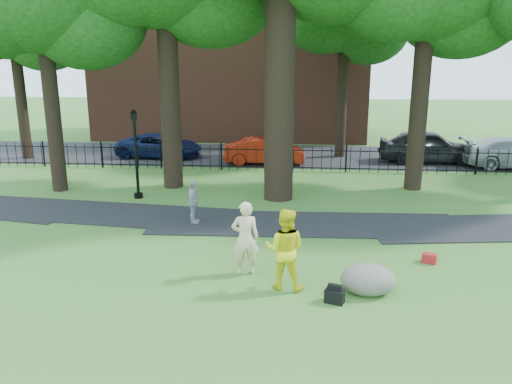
# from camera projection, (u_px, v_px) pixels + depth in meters

# --- Properties ---
(ground) EXTENTS (120.00, 120.00, 0.00)m
(ground) POSITION_uv_depth(u_px,v_px,m) (266.00, 272.00, 12.56)
(ground) COLOR #386C25
(ground) RESTS_ON ground
(footpath) EXTENTS (36.07, 3.85, 0.03)m
(footpath) POSITION_uv_depth(u_px,v_px,m) (305.00, 224.00, 16.23)
(footpath) COLOR black
(footpath) RESTS_ON ground
(street) EXTENTS (80.00, 7.00, 0.02)m
(street) POSITION_uv_depth(u_px,v_px,m) (285.00, 156.00, 27.97)
(street) COLOR black
(street) RESTS_ON ground
(iron_fence) EXTENTS (44.00, 0.04, 1.20)m
(iron_fence) POSITION_uv_depth(u_px,v_px,m) (283.00, 159.00, 23.96)
(iron_fence) COLOR black
(iron_fence) RESTS_ON ground
(brick_building) EXTENTS (18.00, 8.00, 12.00)m
(brick_building) POSITION_uv_depth(u_px,v_px,m) (233.00, 48.00, 34.48)
(brick_building) COLOR brown
(brick_building) RESTS_ON ground
(woman) EXTENTS (0.74, 0.55, 1.87)m
(woman) POSITION_uv_depth(u_px,v_px,m) (245.00, 238.00, 12.27)
(woman) COLOR beige
(woman) RESTS_ON ground
(man) EXTENTS (1.04, 0.87, 1.93)m
(man) POSITION_uv_depth(u_px,v_px,m) (285.00, 249.00, 11.46)
(man) COLOR yellow
(man) RESTS_ON ground
(pedestrian) EXTENTS (0.38, 0.86, 1.45)m
(pedestrian) POSITION_uv_depth(u_px,v_px,m) (193.00, 202.00, 16.16)
(pedestrian) COLOR #9E9EA2
(pedestrian) RESTS_ON ground
(boulder) EXTENTS (1.39, 1.13, 0.73)m
(boulder) POSITION_uv_depth(u_px,v_px,m) (368.00, 277.00, 11.39)
(boulder) COLOR gray
(boulder) RESTS_ON ground
(lamppost) EXTENTS (0.34, 0.34, 3.42)m
(lamppost) POSITION_uv_depth(u_px,v_px,m) (136.00, 155.00, 18.96)
(lamppost) COLOR black
(lamppost) RESTS_ON ground
(backpack) EXTENTS (0.47, 0.38, 0.31)m
(backpack) POSITION_uv_depth(u_px,v_px,m) (335.00, 296.00, 10.94)
(backpack) COLOR black
(backpack) RESTS_ON ground
(red_bag) EXTENTS (0.42, 0.35, 0.25)m
(red_bag) POSITION_uv_depth(u_px,v_px,m) (429.00, 258.00, 13.11)
(red_bag) COLOR maroon
(red_bag) RESTS_ON ground
(red_sedan) EXTENTS (4.17, 1.62, 1.35)m
(red_sedan) POSITION_uv_depth(u_px,v_px,m) (264.00, 151.00, 25.54)
(red_sedan) COLOR #981A0B
(red_sedan) RESTS_ON ground
(navy_van) EXTENTS (4.73, 2.34, 1.29)m
(navy_van) POSITION_uv_depth(u_px,v_px,m) (159.00, 146.00, 27.33)
(navy_van) COLOR #0B153A
(navy_van) RESTS_ON ground
(grey_car) EXTENTS (5.07, 2.13, 1.71)m
(grey_car) POSITION_uv_depth(u_px,v_px,m) (429.00, 146.00, 25.89)
(grey_car) COLOR black
(grey_car) RESTS_ON ground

